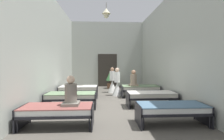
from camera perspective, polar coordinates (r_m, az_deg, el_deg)
ground_plane at (r=6.53m, az=-0.09°, el=-13.22°), size 5.81×12.24×0.10m
room_shell at (r=7.50m, az=-0.59°, el=7.51°), size 5.61×11.84×4.76m
bed_left_row_0 at (r=4.72m, az=-18.45°, el=-13.27°), size 1.90×0.84×0.57m
bed_right_row_0 at (r=4.94m, az=20.00°, el=-12.58°), size 1.90×0.84×0.57m
bed_left_row_1 at (r=6.52m, az=-14.02°, el=-8.90°), size 1.90×0.84×0.57m
bed_right_row_1 at (r=6.68m, az=13.49°, el=-8.62°), size 1.90×0.84×0.57m
bed_left_row_2 at (r=8.37m, az=-11.57°, el=-6.41°), size 1.90×0.84×0.57m
bed_right_row_2 at (r=8.49m, az=9.77°, el=-6.27°), size 1.90×0.84×0.57m
nurse_near_aisle at (r=9.59m, az=0.07°, el=-4.71°), size 0.52×0.52×1.49m
nurse_mid_aisle at (r=8.71m, az=1.77°, el=-5.42°), size 0.52×0.52×1.49m
patient_seated_primary at (r=4.56m, az=-14.15°, el=-8.21°), size 0.44×0.44×0.80m
patient_seated_secondary at (r=8.32m, az=7.52°, el=-3.45°), size 0.44×0.44×0.80m
potted_plant at (r=11.18m, az=-0.62°, el=-2.75°), size 0.60×0.60×1.19m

